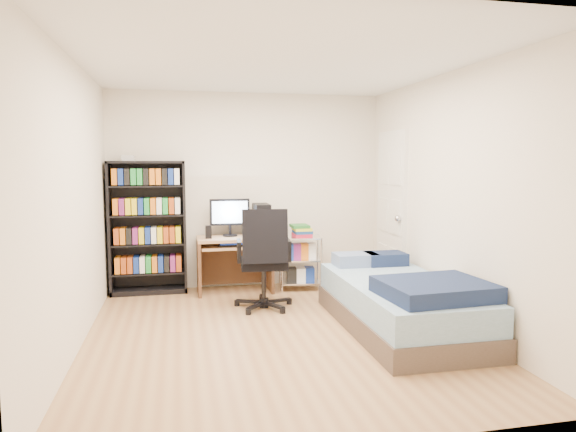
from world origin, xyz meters
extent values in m
cube|color=#A78053|center=(0.00, 0.00, -0.02)|extent=(3.50, 4.00, 0.04)
cube|color=white|center=(0.00, 0.00, 2.52)|extent=(3.50, 4.00, 0.04)
cube|color=silver|center=(0.00, 2.02, 1.25)|extent=(3.50, 0.04, 2.50)
cube|color=silver|center=(0.00, -2.02, 1.25)|extent=(3.50, 0.04, 2.50)
cube|color=silver|center=(-1.77, 0.00, 1.25)|extent=(0.04, 4.00, 2.50)
cube|color=silver|center=(1.77, 0.00, 1.25)|extent=(0.04, 4.00, 2.50)
cube|color=black|center=(-1.26, 1.84, 0.82)|extent=(0.92, 0.31, 1.63)
cube|color=black|center=(-1.26, 1.84, 0.25)|extent=(0.86, 0.29, 0.02)
cube|color=#AB4416|center=(-1.26, 1.83, 0.37)|extent=(0.80, 0.24, 0.19)
cube|color=black|center=(-1.26, 1.84, 0.61)|extent=(0.86, 0.29, 0.02)
cube|color=#153297|center=(-1.26, 1.83, 0.73)|extent=(0.80, 0.24, 0.19)
cube|color=black|center=(-1.26, 1.84, 0.97)|extent=(0.86, 0.29, 0.02)
cube|color=yellow|center=(-1.26, 1.83, 1.09)|extent=(0.80, 0.24, 0.19)
cube|color=black|center=(-1.26, 1.84, 1.33)|extent=(0.86, 0.29, 0.02)
cube|color=green|center=(-1.26, 1.83, 1.44)|extent=(0.80, 0.24, 0.19)
cube|color=silver|center=(-1.46, 1.84, 1.67)|extent=(0.14, 0.13, 0.07)
cube|color=tan|center=(-0.21, 1.68, 0.67)|extent=(0.92, 0.51, 0.04)
cube|color=#3A2B1F|center=(-0.65, 1.68, 0.33)|extent=(0.04, 0.51, 0.65)
cube|color=#3A2B1F|center=(0.23, 1.68, 0.33)|extent=(0.04, 0.51, 0.65)
cube|color=#3A2B1F|center=(-0.21, 1.92, 0.35)|extent=(0.88, 0.03, 0.60)
cube|color=tan|center=(-0.21, 1.61, 0.58)|extent=(0.83, 0.41, 0.02)
cube|color=black|center=(-0.21, 1.59, 0.60)|extent=(0.40, 0.14, 0.02)
cube|color=black|center=(-0.26, 1.78, 0.99)|extent=(0.50, 0.05, 0.33)
cube|color=#C6DFF8|center=(-0.26, 1.76, 0.99)|extent=(0.44, 0.01, 0.28)
cube|color=black|center=(0.14, 1.73, 0.89)|extent=(0.18, 0.39, 0.40)
cube|color=black|center=(-0.53, 1.64, 0.77)|extent=(0.07, 0.07, 0.16)
cube|color=black|center=(-0.05, 1.59, 0.77)|extent=(0.07, 0.07, 0.16)
cylinder|color=black|center=(0.03, 0.90, 0.28)|extent=(0.05, 0.05, 0.40)
cube|color=black|center=(0.03, 0.90, 0.50)|extent=(0.55, 0.55, 0.08)
cube|color=black|center=(0.01, 0.67, 0.84)|extent=(0.49, 0.20, 0.58)
cube|color=black|center=(-0.24, 0.93, 0.65)|extent=(0.07, 0.32, 0.23)
cube|color=black|center=(0.30, 0.88, 0.65)|extent=(0.07, 0.32, 0.23)
cylinder|color=silver|center=(0.35, 1.49, 0.34)|extent=(0.02, 0.02, 0.68)
cylinder|color=silver|center=(0.84, 1.43, 0.34)|extent=(0.02, 0.02, 0.68)
cylinder|color=silver|center=(0.40, 1.84, 0.34)|extent=(0.02, 0.02, 0.68)
cylinder|color=silver|center=(0.89, 1.77, 0.34)|extent=(0.02, 0.02, 0.68)
cube|color=silver|center=(0.62, 1.63, 0.10)|extent=(0.54, 0.41, 0.02)
cube|color=silver|center=(0.62, 1.63, 0.39)|extent=(0.54, 0.41, 0.02)
cube|color=silver|center=(0.62, 1.63, 0.67)|extent=(0.54, 0.41, 0.02)
cube|color=#B21933|center=(0.62, 1.63, 0.76)|extent=(0.25, 0.30, 0.16)
cube|color=brown|center=(1.20, -0.09, 0.11)|extent=(1.05, 2.11, 0.21)
cube|color=#91B7D8|center=(1.20, -0.09, 0.34)|extent=(1.01, 2.06, 0.25)
cube|color=#152244|center=(1.26, -0.67, 0.53)|extent=(0.94, 0.80, 0.15)
cube|color=#88A0C1|center=(1.05, 0.75, 0.53)|extent=(0.47, 0.32, 0.14)
cube|color=#152244|center=(1.39, 0.73, 0.53)|extent=(0.44, 0.32, 0.14)
cube|color=#452916|center=(1.20, -0.15, 0.47)|extent=(0.29, 0.23, 0.02)
cube|color=white|center=(1.73, 1.35, 1.00)|extent=(0.05, 0.80, 2.00)
sphere|color=#B8B8BD|center=(1.67, 1.03, 0.95)|extent=(0.08, 0.08, 0.08)
camera|label=1|loc=(-0.88, -4.63, 1.62)|focal=32.00mm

